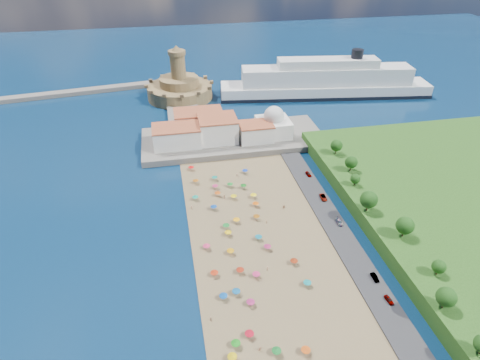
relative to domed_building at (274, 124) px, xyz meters
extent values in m
plane|color=#071938|center=(-30.00, -71.00, -8.97)|extent=(700.00, 700.00, 0.00)
cube|color=#59544C|center=(-20.00, 2.00, -7.47)|extent=(90.00, 36.00, 3.00)
cube|color=#59544C|center=(-42.00, 37.00, -7.77)|extent=(18.00, 70.00, 2.40)
cube|color=#59544C|center=(-140.00, 82.00, -7.67)|extent=(199.03, 34.77, 2.60)
cube|color=silver|center=(-48.00, -2.00, -1.47)|extent=(22.00, 14.00, 9.00)
cube|color=silver|center=(-28.00, 0.00, -0.47)|extent=(18.00, 16.00, 11.00)
cube|color=silver|center=(-10.00, -4.00, -1.97)|extent=(16.00, 12.00, 8.00)
cube|color=silver|center=(-36.00, 12.00, -0.97)|extent=(24.00, 14.00, 10.00)
cube|color=silver|center=(0.00, 0.00, -1.97)|extent=(16.00, 16.00, 8.00)
sphere|color=silver|center=(0.00, 0.00, 4.03)|extent=(10.00, 10.00, 10.00)
cylinder|color=silver|center=(0.00, 0.00, 7.83)|extent=(1.20, 1.20, 1.60)
cylinder|color=olive|center=(-42.00, 67.00, -4.97)|extent=(40.00, 40.00, 8.00)
cylinder|color=olive|center=(-42.00, 67.00, 1.53)|extent=(24.00, 24.00, 5.00)
cylinder|color=olive|center=(-42.00, 67.00, 11.03)|extent=(9.00, 9.00, 14.00)
cylinder|color=olive|center=(-42.00, 67.00, 19.23)|extent=(10.40, 10.40, 2.40)
cone|color=olive|center=(-42.00, 67.00, 21.93)|extent=(6.00, 6.00, 3.00)
cube|color=black|center=(48.12, 53.34, -7.92)|extent=(133.22, 36.78, 2.12)
cube|color=silver|center=(48.12, 53.34, -5.05)|extent=(132.18, 36.25, 7.85)
cube|color=silver|center=(48.12, 53.34, 4.10)|extent=(105.79, 29.35, 10.46)
cube|color=silver|center=(48.12, 53.34, 11.95)|extent=(62.11, 20.14, 5.23)
cylinder|color=black|center=(65.41, 51.05, 17.18)|extent=(6.98, 6.98, 5.23)
cylinder|color=gray|center=(-35.05, -38.88, -7.72)|extent=(0.07, 0.07, 2.00)
cone|color=#AA2453|center=(-35.05, -38.88, -6.82)|extent=(2.50, 2.50, 0.60)
cylinder|color=gray|center=(-40.15, -112.50, -7.72)|extent=(0.07, 0.07, 2.00)
cone|color=#178317|center=(-40.15, -112.50, -6.82)|extent=(2.50, 2.50, 0.60)
cylinder|color=gray|center=(-16.34, -86.80, -7.72)|extent=(0.07, 0.07, 2.00)
cone|color=maroon|center=(-16.34, -86.80, -6.82)|extent=(2.50, 2.50, 0.60)
cylinder|color=gray|center=(-36.12, -110.41, -7.72)|extent=(0.07, 0.07, 2.00)
cone|color=#AD0D20|center=(-36.12, -110.41, -6.82)|extent=(2.50, 2.50, 0.60)
cylinder|color=gray|center=(-23.53, -40.91, -7.72)|extent=(0.07, 0.07, 2.00)
cone|color=#126718|center=(-23.53, -40.91, -6.82)|extent=(2.50, 2.50, 0.60)
cylinder|color=gray|center=(-20.53, -29.39, -7.72)|extent=(0.07, 0.07, 2.00)
cone|color=#0D30A9|center=(-20.53, -29.39, -6.82)|extent=(2.50, 2.50, 0.60)
cylinder|color=gray|center=(-24.84, -73.24, -7.72)|extent=(0.07, 0.07, 2.00)
cone|color=#0E6D83|center=(-24.84, -73.24, -6.82)|extent=(2.50, 2.50, 0.60)
cylinder|color=gray|center=(-23.07, -117.87, -7.72)|extent=(0.07, 0.07, 2.00)
cone|color=#D44F10|center=(-23.07, -117.87, -6.82)|extent=(2.50, 2.50, 0.60)
cylinder|color=gray|center=(-23.02, -78.57, -7.72)|extent=(0.07, 0.07, 2.00)
cone|color=#9C2153|center=(-23.02, -78.57, -6.82)|extent=(2.50, 2.50, 0.60)
cylinder|color=gray|center=(-29.52, -90.05, -7.72)|extent=(0.07, 0.07, 2.00)
cone|color=#C42A5F|center=(-29.52, -90.05, -6.82)|extent=(2.50, 2.50, 0.60)
cylinder|color=gray|center=(-42.53, -33.38, -7.72)|extent=(0.07, 0.07, 2.00)
cone|color=#9D520E|center=(-42.53, -33.38, -6.82)|extent=(2.50, 2.50, 0.60)
cylinder|color=gray|center=(-37.62, -53.01, -7.72)|extent=(0.07, 0.07, 2.00)
cone|color=navy|center=(-37.62, -53.01, -6.82)|extent=(2.50, 2.50, 0.60)
cylinder|color=gray|center=(-15.23, -96.39, -7.72)|extent=(0.07, 0.07, 2.00)
cone|color=#0E8383|center=(-15.23, -96.39, -6.82)|extent=(2.50, 2.50, 0.60)
cylinder|color=gray|center=(-34.82, -44.20, -7.72)|extent=(0.07, 0.07, 2.00)
cone|color=#D15010|center=(-34.82, -44.20, -6.82)|extent=(2.50, 2.50, 0.60)
cylinder|color=gray|center=(-40.84, -96.54, -7.72)|extent=(0.07, 0.07, 2.00)
cone|color=#0B4693|center=(-40.84, -96.54, -6.82)|extent=(2.50, 2.50, 0.60)
cylinder|color=gray|center=(-28.86, -47.53, -7.72)|extent=(0.07, 0.07, 2.00)
cone|color=yellow|center=(-28.86, -47.53, -6.82)|extent=(2.50, 2.50, 0.60)
cylinder|color=gray|center=(-22.91, -61.94, -7.72)|extent=(0.07, 0.07, 2.00)
cone|color=#91510D|center=(-22.91, -61.94, -6.82)|extent=(2.50, 2.50, 0.60)
cylinder|color=gray|center=(-43.83, -45.31, -7.72)|extent=(0.07, 0.07, 2.00)
cone|color=#0E886A|center=(-43.83, -45.31, -6.82)|extent=(2.50, 2.50, 0.60)
cylinder|color=gray|center=(-30.56, -62.44, -7.72)|extent=(0.07, 0.07, 2.00)
cone|color=#F39F0A|center=(-30.56, -62.44, -6.82)|extent=(2.50, 2.50, 0.60)
cylinder|color=gray|center=(-34.32, -32.39, -7.72)|extent=(0.07, 0.07, 2.00)
cone|color=#0D7865|center=(-34.32, -32.39, -6.82)|extent=(2.50, 2.50, 0.60)
cylinder|color=gray|center=(-41.73, -116.09, -7.72)|extent=(0.07, 0.07, 2.00)
cone|color=gold|center=(-41.73, -116.09, -6.82)|extent=(2.50, 2.50, 0.60)
cylinder|color=gray|center=(-43.01, -74.40, -7.72)|extent=(0.07, 0.07, 2.00)
cone|color=#C92B57|center=(-43.01, -74.40, -6.82)|extent=(2.50, 2.50, 0.60)
cylinder|color=gray|center=(-33.54, -100.25, -7.72)|extent=(0.07, 0.07, 2.00)
cone|color=#A1225C|center=(-33.54, -100.25, -6.82)|extent=(2.50, 2.50, 0.60)
cylinder|color=gray|center=(-34.75, -68.92, -7.72)|extent=(0.07, 0.07, 2.00)
cone|color=yellow|center=(-34.75, -68.92, -6.82)|extent=(2.50, 2.50, 0.60)
cylinder|color=gray|center=(-20.98, -48.28, -7.72)|extent=(0.07, 0.07, 2.00)
cone|color=yellow|center=(-20.98, -48.28, -6.82)|extent=(2.50, 2.50, 0.60)
cylinder|color=gray|center=(-35.53, -78.25, -7.72)|extent=(0.07, 0.07, 2.00)
cone|color=orange|center=(-35.53, -78.25, -6.82)|extent=(2.50, 2.50, 0.60)
cylinder|color=gray|center=(-42.15, -86.99, -7.72)|extent=(0.07, 0.07, 2.00)
cone|color=#BA2C0E|center=(-42.15, -86.99, -6.82)|extent=(2.50, 2.50, 0.60)
cylinder|color=gray|center=(-28.80, -38.81, -7.72)|extent=(0.07, 0.07, 2.00)
cone|color=#157A22|center=(-28.80, -38.81, -6.82)|extent=(2.50, 2.50, 0.60)
cylinder|color=gray|center=(-34.08, -87.35, -7.72)|extent=(0.07, 0.07, 2.00)
cone|color=#9E230E|center=(-34.08, -87.35, -6.82)|extent=(2.50, 2.50, 0.60)
cylinder|color=gray|center=(-30.42, -116.63, -7.72)|extent=(0.07, 0.07, 2.00)
cone|color=#126523|center=(-30.42, -116.63, -6.82)|extent=(2.50, 2.50, 0.60)
cylinder|color=gray|center=(-21.41, -54.04, -7.72)|extent=(0.07, 0.07, 2.00)
cone|color=#D35209|center=(-21.41, -54.04, -6.82)|extent=(2.50, 2.50, 0.60)
cylinder|color=gray|center=(-34.78, -64.95, -7.72)|extent=(0.07, 0.07, 2.00)
cone|color=#157727|center=(-34.78, -64.95, -6.82)|extent=(2.50, 2.50, 0.60)
cylinder|color=gray|center=(-36.86, -95.54, -7.72)|extent=(0.07, 0.07, 2.00)
cone|color=#0F558B|center=(-36.86, -95.54, -6.82)|extent=(2.50, 2.50, 0.60)
cylinder|color=gray|center=(-43.40, -22.16, -7.72)|extent=(0.07, 0.07, 2.00)
cone|color=red|center=(-43.40, -22.16, -6.82)|extent=(2.50, 2.50, 0.60)
imported|color=tan|center=(-24.38, -31.51, -7.93)|extent=(0.92, 1.17, 1.59)
imported|color=tan|center=(-25.31, -87.64, -7.95)|extent=(0.91, 0.83, 1.55)
imported|color=tan|center=(-19.82, -64.83, -7.94)|extent=(0.67, 0.55, 1.58)
imported|color=tan|center=(-45.44, -103.39, -7.79)|extent=(0.81, 0.79, 1.88)
imported|color=tan|center=(-45.85, -50.85, -7.93)|extent=(0.96, 1.17, 1.58)
imported|color=tan|center=(-34.26, -114.89, -7.94)|extent=(1.53, 0.98, 1.57)
imported|color=tan|center=(-11.09, -57.55, -7.83)|extent=(1.74, 0.99, 1.79)
imported|color=tan|center=(-32.38, -46.33, -7.79)|extent=(1.01, 1.12, 1.87)
imported|color=gray|center=(6.00, -106.77, -7.67)|extent=(1.79, 3.65, 1.20)
imported|color=gray|center=(6.00, -70.43, -7.64)|extent=(1.82, 4.41, 1.28)
imported|color=gray|center=(6.00, -36.83, -7.62)|extent=(1.84, 3.97, 1.32)
imported|color=gray|center=(6.00, -98.00, -7.64)|extent=(1.36, 3.85, 1.27)
imported|color=gray|center=(6.00, -54.60, -7.61)|extent=(2.61, 4.95, 1.33)
cylinder|color=#382314|center=(15.69, -115.49, -1.49)|extent=(0.50, 0.50, 2.97)
sphere|color=#14380F|center=(15.69, -115.49, 1.19)|extent=(5.35, 5.35, 5.35)
cylinder|color=#382314|center=(21.35, -104.26, -1.85)|extent=(0.50, 0.50, 2.25)
sphere|color=#14380F|center=(21.35, -104.26, 0.18)|extent=(4.05, 4.05, 4.05)
cylinder|color=#382314|center=(20.42, -86.85, -1.34)|extent=(0.50, 0.50, 3.26)
sphere|color=#14380F|center=(20.42, -86.85, 1.60)|extent=(5.88, 5.88, 5.88)
cylinder|color=#382314|center=(15.25, -71.61, -1.23)|extent=(0.50, 0.50, 3.50)
sphere|color=#14380F|center=(15.25, -71.61, 1.92)|extent=(6.29, 6.29, 6.29)
cylinder|color=#382314|center=(17.93, -55.34, -1.90)|extent=(0.50, 0.50, 2.15)
sphere|color=#14380F|center=(17.93, -55.34, 0.03)|extent=(3.87, 3.87, 3.87)
cylinder|color=#382314|center=(20.92, -44.72, -1.52)|extent=(0.50, 0.50, 2.90)
sphere|color=#14380F|center=(20.92, -44.72, 1.09)|extent=(5.22, 5.22, 5.22)
cylinder|color=#382314|center=(20.65, -29.79, -1.50)|extent=(0.50, 0.50, 2.96)
sphere|color=#14380F|center=(20.65, -29.79, 1.17)|extent=(5.33, 5.33, 5.33)
camera|label=1|loc=(-51.40, -175.45, 84.08)|focal=30.00mm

